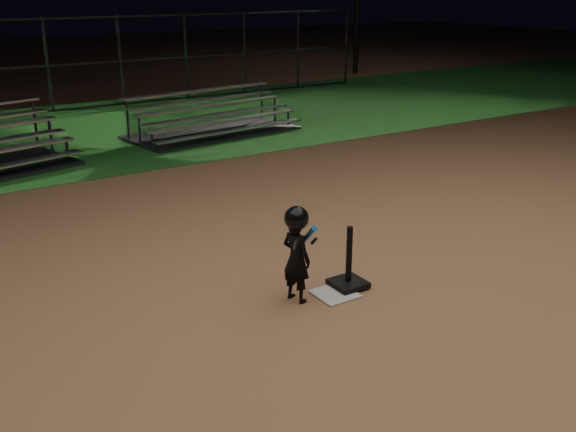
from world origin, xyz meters
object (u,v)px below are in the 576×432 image
object	(u,v)px
batting_tee	(348,275)
child_batter	(297,251)
home_plate	(335,294)
bleacher_right	(213,126)

from	to	relation	value
batting_tee	child_batter	xyz separation A→B (m)	(-0.68, 0.06, 0.43)
home_plate	bleacher_right	bearing A→B (deg)	72.99
batting_tee	bleacher_right	bearing A→B (deg)	74.41
home_plate	bleacher_right	size ratio (longest dim) A/B	0.11
batting_tee	child_batter	distance (m)	0.81
home_plate	child_batter	distance (m)	0.74
child_batter	batting_tee	bearing A→B (deg)	-111.63
batting_tee	bleacher_right	size ratio (longest dim) A/B	0.18
batting_tee	bleacher_right	world-z (taller)	bleacher_right
home_plate	batting_tee	bearing A→B (deg)	17.48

